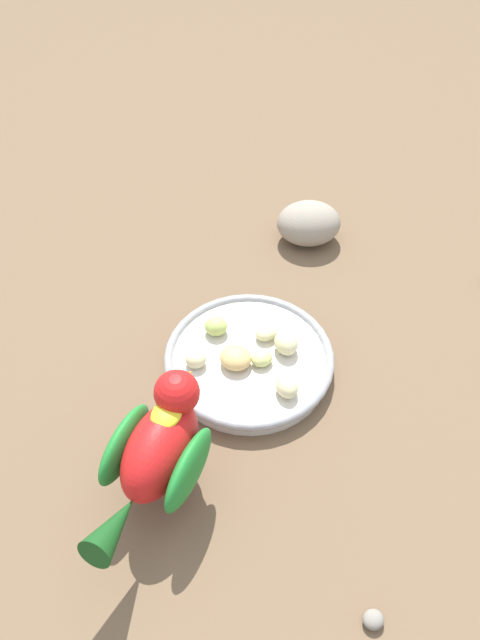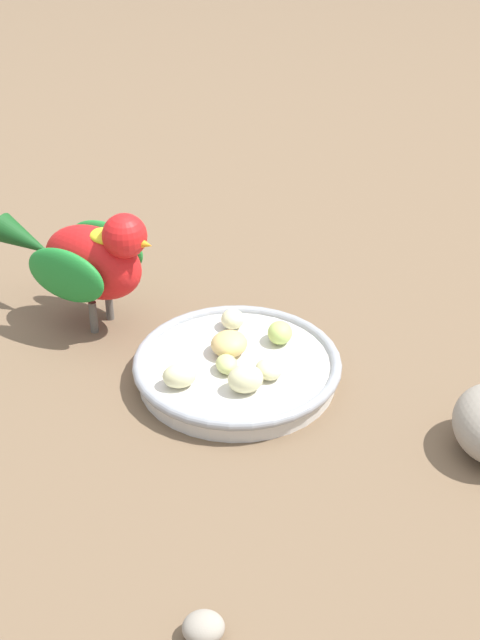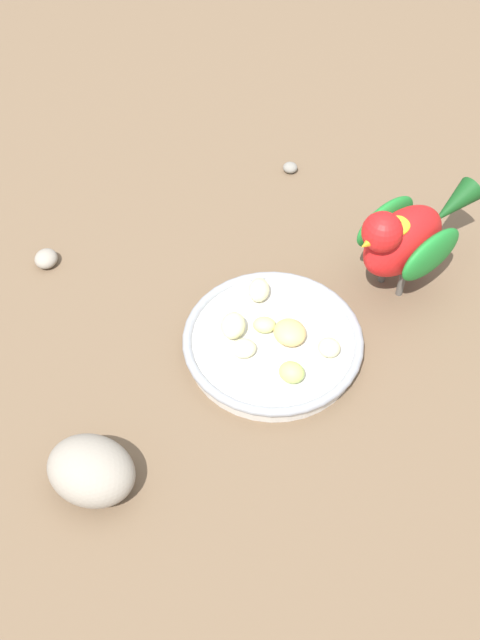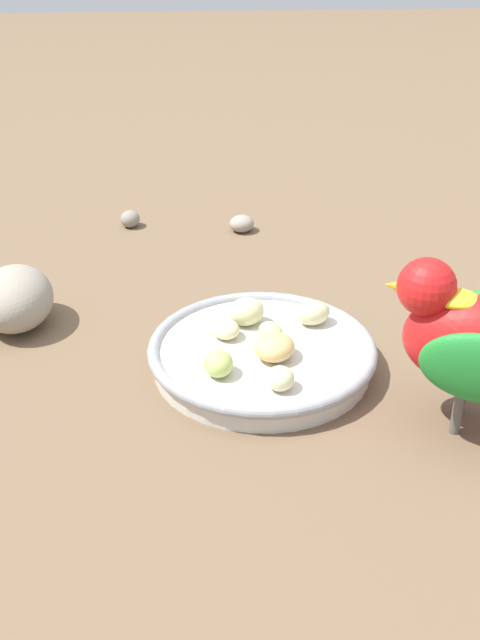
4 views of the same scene
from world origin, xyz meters
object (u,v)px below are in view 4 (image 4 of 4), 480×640
(apple_piece_0, at_px, (279,347))
(apple_piece_4, at_px, (279,378))
(pebble_2, at_px, (242,224))
(apple_piece_6, at_px, (246,312))
(apple_piece_5, at_px, (218,364))
(rock_large, at_px, (15,299))
(pebble_1, at_px, (130,219))
(feeding_bowl, at_px, (262,354))
(apple_piece_1, at_px, (265,332))
(apple_piece_3, at_px, (225,329))
(apple_piece_2, at_px, (313,313))

(apple_piece_0, height_order, apple_piece_4, apple_piece_0)
(apple_piece_4, height_order, pebble_2, apple_piece_4)
(apple_piece_6, bearing_deg, apple_piece_5, 160.54)
(rock_large, distance_m, pebble_1, 0.25)
(apple_piece_0, distance_m, apple_piece_4, 0.05)
(apple_piece_5, bearing_deg, feeding_bowl, -45.61)
(feeding_bowl, xyz_separation_m, apple_piece_1, (0.01, -0.00, 0.01))
(apple_piece_3, height_order, apple_piece_6, apple_piece_6)
(feeding_bowl, relative_size, pebble_2, 6.71)
(apple_piece_0, xyz_separation_m, apple_piece_2, (0.06, -0.04, 0.00))
(apple_piece_1, distance_m, apple_piece_2, 0.05)
(apple_piece_2, bearing_deg, apple_piece_0, 146.44)
(apple_piece_4, bearing_deg, apple_piece_3, 24.84)
(apple_piece_2, bearing_deg, apple_piece_4, 157.31)
(apple_piece_4, distance_m, rock_large, 0.28)
(apple_piece_6, relative_size, pebble_2, 1.10)
(apple_piece_4, bearing_deg, apple_piece_6, 9.75)
(apple_piece_1, bearing_deg, pebble_1, 23.66)
(apple_piece_2, height_order, rock_large, rock_large)
(feeding_bowl, bearing_deg, rock_large, 68.39)
(rock_large, bearing_deg, apple_piece_6, -102.14)
(apple_piece_6, height_order, pebble_2, apple_piece_6)
(apple_piece_6, relative_size, rock_large, 0.37)
(apple_piece_0, distance_m, apple_piece_6, 0.06)
(feeding_bowl, xyz_separation_m, apple_piece_2, (0.04, -0.05, 0.02))
(apple_piece_4, bearing_deg, apple_piece_0, -6.82)
(apple_piece_0, bearing_deg, apple_piece_6, 21.72)
(apple_piece_3, bearing_deg, feeding_bowl, -124.38)
(apple_piece_1, xyz_separation_m, apple_piece_5, (-0.05, 0.04, 0.00))
(apple_piece_2, relative_size, apple_piece_6, 0.95)
(apple_piece_5, distance_m, apple_piece_6, 0.09)
(apple_piece_0, xyz_separation_m, apple_piece_4, (-0.05, 0.01, -0.00))
(feeding_bowl, relative_size, apple_piece_5, 7.21)
(pebble_2, bearing_deg, apple_piece_6, 177.05)
(apple_piece_1, xyz_separation_m, pebble_1, (0.31, 0.14, -0.02))
(apple_piece_3, distance_m, apple_piece_5, 0.06)
(feeding_bowl, xyz_separation_m, apple_piece_5, (-0.04, 0.04, 0.02))
(feeding_bowl, relative_size, apple_piece_3, 7.38)
(apple_piece_2, relative_size, apple_piece_5, 1.13)
(apple_piece_2, relative_size, rock_large, 0.35)
(rock_large, bearing_deg, apple_piece_1, -108.07)
(apple_piece_6, xyz_separation_m, pebble_1, (0.28, 0.12, -0.02))
(apple_piece_1, xyz_separation_m, apple_piece_6, (0.03, 0.01, 0.00))
(pebble_2, bearing_deg, apple_piece_1, -179.77)
(apple_piece_1, bearing_deg, apple_piece_4, -177.35)
(apple_piece_4, distance_m, pebble_2, 0.36)
(pebble_1, bearing_deg, apple_piece_2, -147.42)
(apple_piece_5, distance_m, pebble_1, 0.38)
(apple_piece_4, bearing_deg, apple_piece_5, 63.66)
(apple_piece_0, relative_size, apple_piece_6, 1.12)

